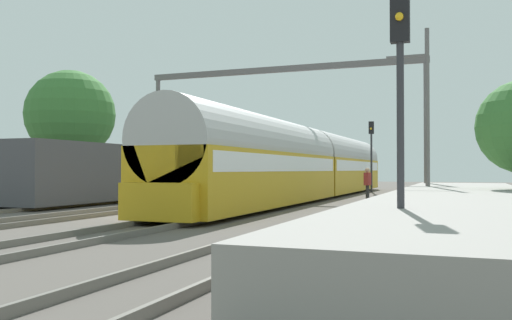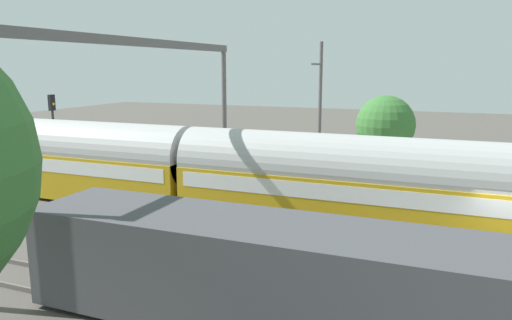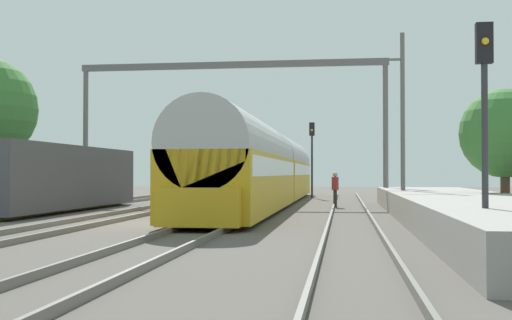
{
  "view_description": "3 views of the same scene",
  "coord_description": "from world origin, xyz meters",
  "px_view_note": "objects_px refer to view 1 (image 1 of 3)",
  "views": [
    {
      "loc": [
        10.41,
        -16.97,
        1.64
      ],
      "look_at": [
        2.14,
        4.77,
        2.04
      ],
      "focal_mm": 38.74,
      "sensor_mm": 36.0,
      "label": 1
    },
    {
      "loc": [
        -17.13,
        2.3,
        6.68
      ],
      "look_at": [
        0.53,
        9.32,
        2.99
      ],
      "focal_mm": 33.85,
      "sensor_mm": 36.0,
      "label": 2
    },
    {
      "loc": [
        6.18,
        -20.88,
        1.66
      ],
      "look_at": [
        1.07,
        16.93,
        2.45
      ],
      "focal_mm": 45.54,
      "sensor_mm": 36.0,
      "label": 3
    }
  ],
  "objects_px": {
    "railway_signal_near": "(400,89)",
    "freight_car": "(107,173)",
    "railway_signal_far": "(371,147)",
    "catenary_gantry": "(280,98)",
    "passenger_train": "(309,164)",
    "person_crossing": "(367,182)"
  },
  "relations": [
    {
      "from": "railway_signal_near",
      "to": "catenary_gantry",
      "type": "xyz_separation_m",
      "value": [
        -9.25,
        20.63,
        2.76
      ]
    },
    {
      "from": "railway_signal_near",
      "to": "freight_car",
      "type": "bearing_deg",
      "value": 141.59
    },
    {
      "from": "passenger_train",
      "to": "freight_car",
      "type": "distance_m",
      "value": 11.07
    },
    {
      "from": "freight_car",
      "to": "railway_signal_near",
      "type": "distance_m",
      "value": 20.08
    },
    {
      "from": "passenger_train",
      "to": "catenary_gantry",
      "type": "xyz_separation_m",
      "value": [
        -2.14,
        1.21,
        3.97
      ]
    },
    {
      "from": "railway_signal_near",
      "to": "railway_signal_far",
      "type": "distance_m",
      "value": 29.8
    },
    {
      "from": "person_crossing",
      "to": "railway_signal_far",
      "type": "xyz_separation_m",
      "value": [
        -1.71,
        12.11,
        2.24
      ]
    },
    {
      "from": "freight_car",
      "to": "person_crossing",
      "type": "relative_size",
      "value": 7.51
    },
    {
      "from": "passenger_train",
      "to": "freight_car",
      "type": "bearing_deg",
      "value": -140.78
    },
    {
      "from": "passenger_train",
      "to": "railway_signal_far",
      "type": "height_order",
      "value": "railway_signal_far"
    },
    {
      "from": "railway_signal_far",
      "to": "passenger_train",
      "type": "bearing_deg",
      "value": -100.93
    },
    {
      "from": "person_crossing",
      "to": "catenary_gantry",
      "type": "bearing_deg",
      "value": -105.5
    },
    {
      "from": "person_crossing",
      "to": "passenger_train",
      "type": "bearing_deg",
      "value": -106.06
    },
    {
      "from": "railway_signal_far",
      "to": "catenary_gantry",
      "type": "bearing_deg",
      "value": -114.96
    },
    {
      "from": "freight_car",
      "to": "railway_signal_near",
      "type": "height_order",
      "value": "railway_signal_near"
    },
    {
      "from": "catenary_gantry",
      "to": "railway_signal_near",
      "type": "bearing_deg",
      "value": -65.85
    },
    {
      "from": "catenary_gantry",
      "to": "person_crossing",
      "type": "bearing_deg",
      "value": -30.4
    },
    {
      "from": "passenger_train",
      "to": "person_crossing",
      "type": "distance_m",
      "value": 4.34
    },
    {
      "from": "person_crossing",
      "to": "catenary_gantry",
      "type": "height_order",
      "value": "catenary_gantry"
    },
    {
      "from": "railway_signal_far",
      "to": "freight_car",
      "type": "bearing_deg",
      "value": -121.78
    },
    {
      "from": "passenger_train",
      "to": "catenary_gantry",
      "type": "relative_size",
      "value": 1.9
    },
    {
      "from": "catenary_gantry",
      "to": "passenger_train",
      "type": "bearing_deg",
      "value": -29.44
    }
  ]
}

